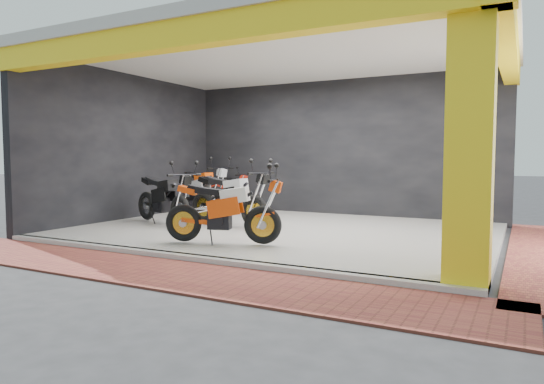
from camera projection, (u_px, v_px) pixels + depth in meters
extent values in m
plane|color=#2D2D30|center=(229.00, 250.00, 8.03)|extent=(80.00, 80.00, 0.00)
cube|color=silver|center=(283.00, 231.00, 9.80)|extent=(8.00, 6.00, 0.10)
cube|color=beige|center=(283.00, 53.00, 9.55)|extent=(8.40, 6.40, 0.20)
cube|color=black|center=(336.00, 149.00, 12.42)|extent=(8.20, 0.20, 3.50)
cube|color=black|center=(129.00, 149.00, 11.58)|extent=(0.20, 6.20, 3.50)
cube|color=yellow|center=(470.00, 138.00, 5.51)|extent=(0.50, 0.50, 3.50)
cube|color=yellow|center=(190.00, 34.00, 6.92)|extent=(8.40, 0.30, 0.40)
cube|color=yellow|center=(507.00, 47.00, 7.72)|extent=(0.30, 6.40, 0.40)
cube|color=silver|center=(192.00, 258.00, 7.13)|extent=(8.00, 0.20, 0.10)
cube|color=#964331|center=(156.00, 272.00, 6.44)|extent=(9.00, 1.40, 0.03)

